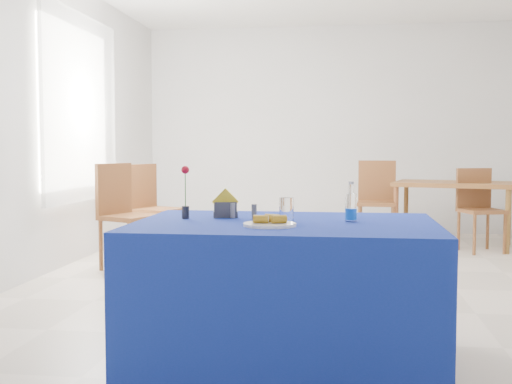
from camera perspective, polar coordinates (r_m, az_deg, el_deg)
floor at (r=5.46m, az=5.68°, el=-8.25°), size 7.00×7.00×0.00m
room_shell at (r=5.37m, az=5.81°, el=10.30°), size 7.00×7.00×7.00m
window_pane at (r=6.70m, az=-15.77°, el=7.21°), size 0.04×1.50×1.60m
curtain at (r=6.67m, az=-15.21°, el=7.24°), size 0.04×1.75×1.85m
plate at (r=3.24m, az=1.24°, el=-2.91°), size 0.27×0.27×0.01m
drinking_glass at (r=3.42m, az=2.73°, el=-1.58°), size 0.08×0.08×0.13m
salt_shaker at (r=3.60m, az=-2.08°, el=-1.66°), size 0.03×0.03×0.08m
pepper_shaker at (r=3.52m, az=-0.17°, el=-1.78°), size 0.03×0.03×0.08m
blue_table at (r=3.49m, az=2.60°, el=-8.88°), size 1.60×1.10×0.76m
water_bottle at (r=3.47m, az=8.44°, el=-1.44°), size 0.06×0.06×0.21m
napkin_holder at (r=3.62m, az=-2.74°, el=-1.52°), size 0.15×0.08×0.17m
rose_vase at (r=3.58m, az=-6.30°, el=-0.18°), size 0.04×0.04×0.29m
oak_table at (r=7.81m, az=17.16°, el=0.30°), size 1.48×1.15×0.76m
chair_bg_left at (r=7.80m, az=10.68°, el=-0.34°), size 0.47×0.47×1.00m
chair_bg_right at (r=7.55m, az=19.13°, el=-0.97°), size 0.52×0.52×0.92m
chair_win_a at (r=6.23m, az=-11.77°, el=-1.40°), size 0.59×0.59×1.00m
chair_win_b at (r=7.01m, az=-9.34°, el=-0.91°), size 0.57×0.57×0.98m
banana_pieces at (r=3.25m, az=1.33°, el=-2.39°), size 0.17×0.11×0.04m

